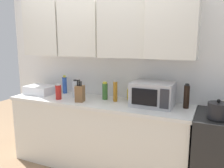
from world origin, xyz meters
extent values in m
cube|color=white|center=(0.00, 0.03, 1.30)|extent=(3.22, 0.06, 2.60)
cube|color=white|center=(-0.87, -0.15, 1.83)|extent=(0.56, 0.33, 0.75)
cube|color=white|center=(-0.29, -0.15, 1.83)|extent=(0.56, 0.33, 0.75)
cube|color=white|center=(0.29, -0.20, 1.83)|extent=(0.62, 0.46, 0.75)
cube|color=white|center=(0.87, -0.15, 1.83)|extent=(0.56, 0.33, 0.75)
cube|color=white|center=(0.00, -0.30, 0.43)|extent=(2.32, 0.60, 0.86)
cube|color=white|center=(0.00, -0.30, 0.88)|extent=(2.35, 0.63, 0.04)
cylinder|color=black|center=(1.39, -0.46, 0.91)|extent=(0.18, 0.18, 0.01)
cylinder|color=black|center=(1.39, -0.18, 0.91)|extent=(0.18, 0.18, 0.01)
cylinder|color=black|center=(1.39, -0.46, 0.99)|extent=(0.20, 0.20, 0.15)
sphere|color=black|center=(1.39, -0.46, 1.08)|extent=(0.04, 0.04, 0.04)
cube|color=#B7B7BC|center=(0.69, -0.24, 1.04)|extent=(0.48, 0.36, 0.28)
cube|color=black|center=(0.65, -0.43, 1.04)|extent=(0.29, 0.01, 0.18)
cube|color=#2D2D33|center=(0.87, -0.43, 1.04)|extent=(0.10, 0.01, 0.21)
cube|color=silver|center=(-0.92, -0.30, 0.96)|extent=(0.38, 0.30, 0.12)
cube|color=brown|center=(-0.18, -0.43, 1.00)|extent=(0.13, 0.14, 0.20)
cylinder|color=black|center=(-0.21, -0.44, 1.14)|extent=(0.02, 0.02, 0.07)
cylinder|color=black|center=(-0.18, -0.44, 1.14)|extent=(0.02, 0.02, 0.08)
cylinder|color=black|center=(-0.16, -0.44, 1.13)|extent=(0.02, 0.02, 0.06)
cylinder|color=black|center=(1.07, -0.18, 1.03)|extent=(0.06, 0.06, 0.26)
cylinder|color=black|center=(1.07, -0.18, 1.17)|extent=(0.04, 0.04, 0.02)
cylinder|color=#2D56B7|center=(-0.63, -0.12, 1.02)|extent=(0.06, 0.06, 0.23)
cylinder|color=yellow|center=(-0.63, -0.12, 1.15)|extent=(0.04, 0.04, 0.03)
cylinder|color=silver|center=(-0.36, -0.25, 1.01)|extent=(0.08, 0.08, 0.22)
cylinder|color=black|center=(-0.36, -0.25, 1.13)|extent=(0.05, 0.05, 0.02)
cylinder|color=#386B2D|center=(0.06, -0.20, 1.00)|extent=(0.07, 0.07, 0.21)
cylinder|color=yellow|center=(0.06, -0.20, 1.12)|extent=(0.05, 0.05, 0.02)
cylinder|color=red|center=(-0.50, -0.44, 0.99)|extent=(0.08, 0.08, 0.18)
cylinder|color=silver|center=(-0.50, -0.44, 1.09)|extent=(0.06, 0.06, 0.02)
cylinder|color=#AD701E|center=(0.22, -0.24, 1.02)|extent=(0.05, 0.05, 0.25)
cylinder|color=silver|center=(0.22, -0.24, 1.16)|extent=(0.03, 0.03, 0.02)
cylinder|color=gold|center=(0.36, -0.09, 0.97)|extent=(0.07, 0.07, 0.14)
cylinder|color=yellow|center=(0.36, -0.09, 1.05)|extent=(0.05, 0.05, 0.02)
camera|label=1|loc=(1.35, -2.86, 1.66)|focal=37.51mm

